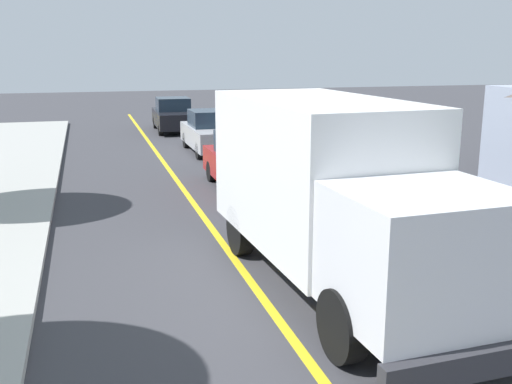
{
  "coord_description": "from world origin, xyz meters",
  "views": [
    {
      "loc": [
        -2.65,
        -1.21,
        4.04
      ],
      "look_at": [
        0.37,
        9.53,
        1.4
      ],
      "focal_mm": 42.42,
      "sensor_mm": 36.0,
      "label": 1
    }
  ],
  "objects": [
    {
      "name": "centre_line_yellow",
      "position": [
        0.0,
        10.0,
        0.0
      ],
      "size": [
        0.16,
        56.0,
        0.01
      ],
      "primitive_type": "cube",
      "color": "gold",
      "rests_on": "ground"
    },
    {
      "name": "box_truck",
      "position": [
        1.35,
        8.15,
        1.77
      ],
      "size": [
        2.75,
        7.29,
        3.2
      ],
      "color": "white",
      "rests_on": "ground"
    },
    {
      "name": "parked_car_near",
      "position": [
        1.84,
        15.65,
        0.79
      ],
      "size": [
        1.85,
        4.42,
        1.67
      ],
      "color": "maroon",
      "rests_on": "ground"
    },
    {
      "name": "parked_car_mid",
      "position": [
        2.16,
        22.41,
        0.79
      ],
      "size": [
        1.85,
        4.42,
        1.67
      ],
      "color": "#B7B7BC",
      "rests_on": "ground"
    },
    {
      "name": "parked_car_far",
      "position": [
        1.61,
        29.21,
        0.79
      ],
      "size": [
        1.91,
        4.45,
        1.67
      ],
      "color": "black",
      "rests_on": "ground"
    },
    {
      "name": "parked_van_across",
      "position": [
        5.2,
        14.44,
        0.79
      ],
      "size": [
        1.81,
        4.4,
        1.67
      ],
      "color": "silver",
      "rests_on": "ground"
    },
    {
      "name": "stop_sign",
      "position": [
        4.65,
        9.96,
        1.86
      ],
      "size": [
        0.8,
        0.1,
        2.65
      ],
      "color": "gray",
      "rests_on": "ground"
    }
  ]
}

